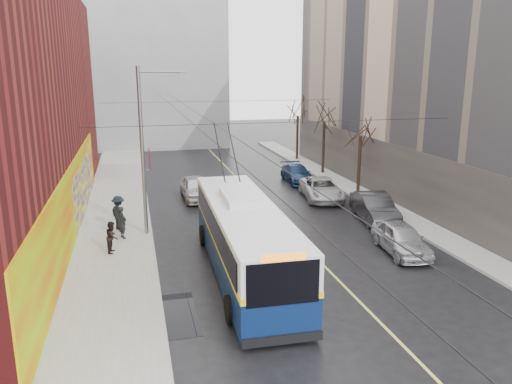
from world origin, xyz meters
TOP-DOWN VIEW (x-y plane):
  - ground at (0.00, 0.00)m, footprint 140.00×140.00m
  - sidewalk_left at (-8.00, 12.00)m, footprint 4.00×60.00m
  - sidewalk_right at (9.00, 12.00)m, footprint 2.00×60.00m
  - lane_line at (1.50, 14.00)m, footprint 0.12×50.00m
  - building_right at (16.99, 14.00)m, footprint 14.06×36.00m
  - building_far at (-6.00, 44.99)m, footprint 20.50×12.10m
  - streetlight_pole at (-6.14, 10.00)m, footprint 2.65×0.60m
  - catenary_wires at (-2.54, 14.77)m, footprint 18.00×60.00m
  - tree_near at (9.00, 16.00)m, footprint 3.20×3.20m
  - tree_mid at (9.00, 23.00)m, footprint 3.20×3.20m
  - tree_far at (9.00, 30.00)m, footprint 3.20×3.20m
  - puddle at (-5.79, 0.52)m, footprint 1.99×3.55m
  - pigeons_flying at (-2.39, 9.37)m, footprint 3.10×2.67m
  - trolleybus at (-2.26, 3.62)m, footprint 3.25×12.89m
  - parked_car_a at (5.80, 4.32)m, footprint 2.20×4.53m
  - parked_car_b at (7.00, 9.49)m, footprint 2.46×5.17m
  - parked_car_c at (5.80, 15.09)m, footprint 3.15×5.52m
  - parked_car_d at (5.86, 20.56)m, footprint 2.08×4.74m
  - following_car at (-2.69, 17.15)m, footprint 2.00×4.74m
  - pedestrian_a at (-7.54, 9.46)m, footprint 0.62×0.74m
  - pedestrian_b at (-7.99, 7.41)m, footprint 0.73×0.86m
  - pedestrian_c at (-7.74, 10.96)m, footprint 1.26×1.44m

SIDE VIEW (x-z plane):
  - ground at x=0.00m, z-range 0.00..0.00m
  - lane_line at x=1.50m, z-range 0.00..0.01m
  - puddle at x=-5.79m, z-range 0.00..0.01m
  - sidewalk_left at x=-8.00m, z-range 0.00..0.15m
  - sidewalk_right at x=9.00m, z-range 0.00..0.15m
  - parked_car_d at x=5.86m, z-range 0.00..1.35m
  - parked_car_c at x=5.80m, z-range 0.00..1.45m
  - parked_car_a at x=5.80m, z-range 0.00..1.49m
  - following_car at x=-2.69m, z-range 0.00..1.60m
  - parked_car_b at x=7.00m, z-range 0.00..1.64m
  - pedestrian_b at x=-7.99m, z-range 0.15..1.71m
  - pedestrian_a at x=-7.54m, z-range 0.15..1.88m
  - pedestrian_c at x=-7.74m, z-range 0.15..2.08m
  - trolleybus at x=-2.26m, z-range -1.35..4.72m
  - streetlight_pole at x=-6.14m, z-range 0.35..9.35m
  - tree_near at x=9.00m, z-range 1.78..8.18m
  - tree_far at x=9.00m, z-range 1.86..8.43m
  - tree_mid at x=9.00m, z-range 1.91..8.59m
  - catenary_wires at x=-2.54m, z-range 6.13..6.36m
  - pigeons_flying at x=-2.39m, z-range 6.75..7.75m
  - building_right at x=16.99m, z-range -0.01..15.99m
  - building_far at x=-6.00m, z-range 0.02..18.02m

